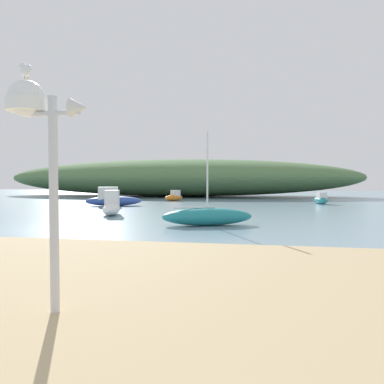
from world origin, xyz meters
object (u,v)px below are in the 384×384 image
(motorboat_near_shore, at_px, (112,199))
(mast_structure, at_px, (35,120))
(seagull_on_radar, at_px, (26,70))
(motorboat_far_right, at_px, (112,206))
(motorboat_outer_mooring, at_px, (174,197))
(motorboat_off_point, at_px, (321,199))
(sailboat_far_left, at_px, (207,216))

(motorboat_near_shore, bearing_deg, mast_structure, -69.60)
(seagull_on_radar, relative_size, motorboat_far_right, 0.11)
(motorboat_outer_mooring, bearing_deg, mast_structure, -80.55)
(motorboat_near_shore, bearing_deg, motorboat_off_point, 18.05)
(motorboat_off_point, height_order, motorboat_outer_mooring, motorboat_outer_mooring)
(mast_structure, bearing_deg, motorboat_outer_mooring, 99.45)
(seagull_on_radar, height_order, motorboat_outer_mooring, seagull_on_radar)
(seagull_on_radar, relative_size, motorboat_outer_mooring, 0.14)
(motorboat_near_shore, bearing_deg, motorboat_outer_mooring, 68.13)
(motorboat_near_shore, bearing_deg, sailboat_far_left, -50.06)
(mast_structure, bearing_deg, sailboat_far_left, 85.64)
(motorboat_near_shore, height_order, motorboat_far_right, motorboat_near_shore)
(sailboat_far_left, bearing_deg, seagull_on_radar, -95.08)
(mast_structure, distance_m, motorboat_off_point, 28.66)
(seagull_on_radar, distance_m, motorboat_outer_mooring, 30.29)
(mast_structure, height_order, motorboat_far_right, mast_structure)
(motorboat_off_point, relative_size, motorboat_near_shore, 0.59)
(motorboat_near_shore, bearing_deg, motorboat_far_right, -67.44)
(seagull_on_radar, relative_size, sailboat_far_left, 0.08)
(motorboat_far_right, bearing_deg, mast_structure, -70.62)
(mast_structure, distance_m, seagull_on_radar, 0.70)
(motorboat_near_shore, bearing_deg, seagull_on_radar, -69.91)
(seagull_on_radar, bearing_deg, mast_structure, -4.21)
(seagull_on_radar, height_order, motorboat_off_point, seagull_on_radar)
(mast_structure, height_order, motorboat_off_point, mast_structure)
(seagull_on_radar, xyz_separation_m, motorboat_far_right, (-5.11, 14.93, -2.95))
(motorboat_off_point, bearing_deg, sailboat_far_left, -115.35)
(sailboat_far_left, height_order, motorboat_off_point, sailboat_far_left)
(seagull_on_radar, distance_m, motorboat_far_right, 16.05)
(sailboat_far_left, distance_m, motorboat_outer_mooring, 19.51)
(sailboat_far_left, bearing_deg, motorboat_near_shore, 129.94)
(motorboat_outer_mooring, bearing_deg, sailboat_far_left, -72.70)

